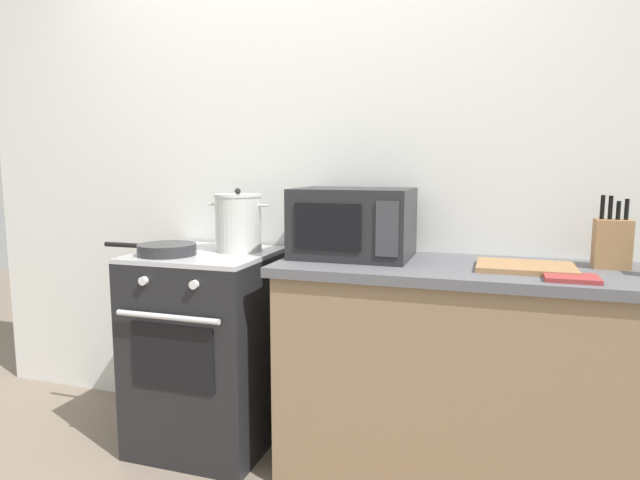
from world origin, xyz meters
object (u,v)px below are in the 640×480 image
stove (209,348)px  stock_pot (238,223)px  frying_pan (166,249)px  cutting_board (525,267)px  oven_mitt (571,278)px  microwave (353,223)px  knife_block (612,243)px

stove → stock_pot: (0.13, 0.08, 0.59)m
frying_pan → cutting_board: frying_pan is taller
stock_pot → oven_mitt: size_ratio=1.69×
microwave → stove: bearing=-173.4°
frying_pan → knife_block: knife_block is taller
microwave → oven_mitt: microwave is taller
cutting_board → knife_block: (0.32, 0.14, 0.09)m
stove → microwave: bearing=6.6°
knife_block → stock_pot: bearing=-177.9°
stove → frying_pan: frying_pan is taller
stove → knife_block: knife_block is taller
stove → oven_mitt: (1.53, -0.16, 0.47)m
stock_pot → cutting_board: size_ratio=0.85×
stove → frying_pan: size_ratio=2.01×
cutting_board → knife_block: 0.36m
oven_mitt → frying_pan: bearing=178.8°
stove → stock_pot: 0.61m
stock_pot → frying_pan: size_ratio=0.66×
frying_pan → stove: bearing=43.4°
knife_block → stove: bearing=-175.3°
frying_pan → oven_mitt: size_ratio=2.55×
stock_pot → knife_block: bearing=2.1°
frying_pan → oven_mitt: (1.66, -0.03, -0.02)m
frying_pan → microwave: bearing=14.1°
stock_pot → frying_pan: 0.35m
stock_pot → frying_pan: stock_pot is taller
cutting_board → oven_mitt: (0.14, -0.16, -0.00)m
stove → oven_mitt: oven_mitt is taller
microwave → cutting_board: microwave is taller
stove → cutting_board: 1.46m
frying_pan → microwave: 0.85m
stove → cutting_board: cutting_board is taller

